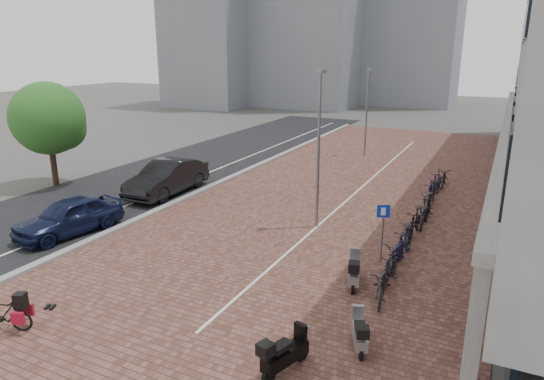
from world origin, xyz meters
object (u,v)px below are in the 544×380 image
at_px(hero_bike, 3,314).
at_px(parking_sign, 383,225).
at_px(scooter_back, 359,331).
at_px(scooter_mid, 285,352).
at_px(scooter_front, 354,270).
at_px(car_navy, 69,216).
at_px(car_dark, 167,178).

bearing_deg(hero_bike, parking_sign, -64.55).
bearing_deg(scooter_back, scooter_mid, -149.73).
bearing_deg(scooter_front, car_navy, 168.43).
relative_size(car_navy, scooter_front, 2.75).
relative_size(car_navy, scooter_mid, 2.82).
relative_size(car_dark, parking_sign, 2.43).
height_order(car_navy, parking_sign, parking_sign).
xyz_separation_m(car_navy, car_dark, (0.00, 6.29, 0.11)).
bearing_deg(car_navy, scooter_mid, -9.60).
bearing_deg(scooter_front, car_dark, 139.27).
bearing_deg(car_navy, scooter_back, -0.71).
height_order(scooter_front, scooter_back, scooter_front).
height_order(car_dark, scooter_back, car_dark).
bearing_deg(car_dark, scooter_back, -35.67).
bearing_deg(scooter_back, scooter_front, 86.63).
bearing_deg(scooter_front, scooter_mid, -107.16).
relative_size(car_navy, scooter_back, 3.16).
bearing_deg(scooter_mid, car_navy, 178.58).
bearing_deg(parking_sign, scooter_front, -123.50).
relative_size(car_navy, hero_bike, 2.65).
relative_size(scooter_front, scooter_back, 1.15).
distance_m(scooter_front, parking_sign, 2.26).
relative_size(scooter_mid, parking_sign, 0.72).
bearing_deg(parking_sign, scooter_mid, -118.41).
bearing_deg(scooter_front, scooter_back, -85.96).
relative_size(car_navy, car_dark, 0.84).
height_order(car_navy, scooter_mid, car_navy).
relative_size(scooter_front, parking_sign, 0.74).
height_order(car_navy, scooter_front, car_navy).
relative_size(scooter_front, scooter_mid, 1.03).
distance_m(car_navy, parking_sign, 12.29).
bearing_deg(car_dark, parking_sign, -17.53).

